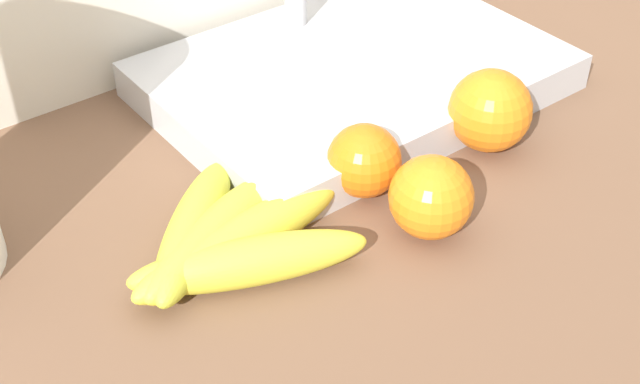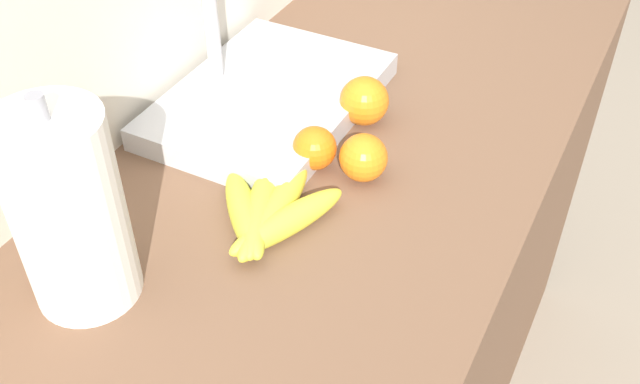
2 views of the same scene
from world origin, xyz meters
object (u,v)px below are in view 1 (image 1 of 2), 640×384
object	(u,v)px
orange_far_right	(431,197)
orange_right	(494,113)
banana_bunch	(226,241)
orange_center	(364,161)
sink_basin	(352,72)

from	to	relation	value
orange_far_right	orange_right	xyz separation A→B (m)	(0.13, 0.05, 0.00)
banana_bunch	orange_right	world-z (taller)	orange_right
orange_center	sink_basin	bearing A→B (deg)	54.46
orange_far_right	sink_basin	xyz separation A→B (m)	(0.09, 0.21, -0.01)
banana_bunch	orange_right	size ratio (longest dim) A/B	2.63
orange_right	sink_basin	size ratio (longest dim) A/B	0.20
banana_bunch	orange_far_right	world-z (taller)	orange_far_right
orange_right	orange_center	distance (m)	0.14
orange_far_right	orange_right	bearing A→B (deg)	22.39
banana_bunch	orange_center	xyz separation A→B (m)	(0.15, 0.00, 0.01)
orange_far_right	orange_right	distance (m)	0.14
orange_right	sink_basin	distance (m)	0.16
orange_far_right	orange_center	xyz separation A→B (m)	(-0.01, 0.07, -0.00)
orange_far_right	sink_basin	size ratio (longest dim) A/B	0.18
banana_bunch	orange_right	xyz separation A→B (m)	(0.28, -0.02, 0.02)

